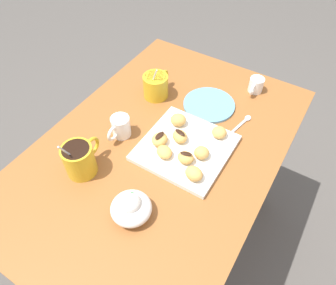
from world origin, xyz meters
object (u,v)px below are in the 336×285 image
at_px(pastry_plate_square, 185,148).
at_px(ice_cream_bowl, 131,207).
at_px(dining_table, 161,173).
at_px(beignet_0, 202,153).
at_px(coffee_mug_mustard_left, 80,159).
at_px(beignet_1, 160,140).
at_px(beignet_4, 186,158).
at_px(beignet_6, 194,174).
at_px(beignet_7, 219,132).
at_px(beignet_3, 164,152).
at_px(cream_pitcher_white, 120,126).
at_px(saucer_sky_left, 209,105).
at_px(beignet_2, 180,136).
at_px(beignet_5, 178,120).
at_px(coffee_mug_mustard_right, 156,85).
at_px(chocolate_sauce_pitcher, 256,84).

distance_m(pastry_plate_square, ice_cream_bowl, 0.27).
distance_m(dining_table, beignet_0, 0.22).
distance_m(coffee_mug_mustard_left, beignet_1, 0.25).
xyz_separation_m(beignet_4, beignet_6, (-0.04, -0.05, 0.00)).
bearing_deg(beignet_7, beignet_6, -177.30).
bearing_deg(beignet_3, cream_pitcher_white, 86.41).
xyz_separation_m(beignet_0, beignet_4, (-0.04, 0.03, -0.00)).
distance_m(coffee_mug_mustard_left, ice_cream_bowl, 0.21).
distance_m(ice_cream_bowl, beignet_3, 0.21).
distance_m(coffee_mug_mustard_left, beignet_3, 0.24).
bearing_deg(ice_cream_bowl, beignet_0, -15.30).
bearing_deg(beignet_3, dining_table, 48.78).
relative_size(dining_table, cream_pitcher_white, 10.00).
height_order(saucer_sky_left, beignet_4, beignet_4).
bearing_deg(dining_table, saucer_sky_left, -10.47).
relative_size(beignet_2, beignet_7, 1.12).
relative_size(dining_table, beignet_1, 19.19).
bearing_deg(saucer_sky_left, beignet_0, -158.94).
xyz_separation_m(beignet_2, beignet_3, (-0.08, 0.01, -0.00)).
distance_m(ice_cream_bowl, saucer_sky_left, 0.49).
xyz_separation_m(cream_pitcher_white, beignet_0, (0.04, -0.27, -0.01)).
bearing_deg(dining_table, cream_pitcher_white, 99.51).
xyz_separation_m(beignet_1, beignet_5, (0.10, -0.00, 0.00)).
relative_size(saucer_sky_left, beignet_6, 3.36).
distance_m(pastry_plate_square, coffee_mug_mustard_right, 0.28).
bearing_deg(beignet_6, dining_table, 69.26).
xyz_separation_m(saucer_sky_left, beignet_6, (-0.31, -0.11, 0.03)).
bearing_deg(beignet_6, beignet_2, 45.96).
bearing_deg(dining_table, beignet_2, -46.40).
relative_size(ice_cream_bowl, saucer_sky_left, 0.60).
relative_size(chocolate_sauce_pitcher, beignet_1, 1.69).
distance_m(coffee_mug_mustard_left, saucer_sky_left, 0.49).
relative_size(pastry_plate_square, coffee_mug_mustard_right, 2.00).
distance_m(cream_pitcher_white, beignet_3, 0.17).
bearing_deg(coffee_mug_mustard_left, coffee_mug_mustard_right, 0.00).
distance_m(coffee_mug_mustard_left, beignet_5, 0.33).
height_order(dining_table, beignet_5, beignet_5).
distance_m(chocolate_sauce_pitcher, beignet_2, 0.38).
bearing_deg(cream_pitcher_white, dining_table, -80.49).
xyz_separation_m(dining_table, pastry_plate_square, (0.03, -0.07, 0.15)).
bearing_deg(coffee_mug_mustard_left, beignet_2, -38.44).
bearing_deg(dining_table, beignet_4, -100.75).
xyz_separation_m(cream_pitcher_white, beignet_4, (0.00, -0.24, -0.01)).
distance_m(coffee_mug_mustard_left, beignet_6, 0.33).
relative_size(beignet_1, beignet_4, 1.10).
relative_size(cream_pitcher_white, saucer_sky_left, 0.58).
distance_m(beignet_2, beignet_5, 0.07).
xyz_separation_m(beignet_1, beignet_2, (0.04, -0.04, -0.00)).
xyz_separation_m(beignet_0, beignet_2, (0.02, 0.09, -0.00)).
height_order(pastry_plate_square, beignet_4, beignet_4).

